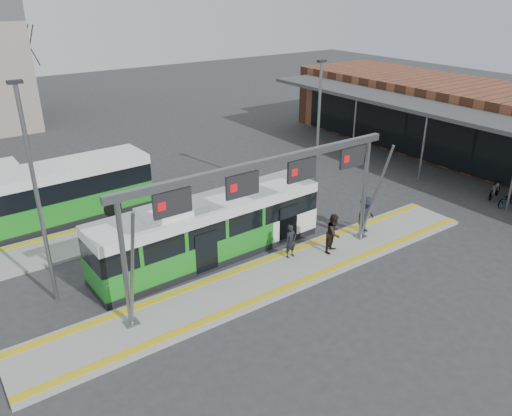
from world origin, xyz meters
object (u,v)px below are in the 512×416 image
Objects in this scene: passenger_b at (334,233)px; passenger_c at (366,215)px; gantry at (267,184)px; passenger_a at (291,241)px; hero_bus at (209,230)px.

passenger_c is (2.71, 0.55, 0.00)m from passenger_b.
passenger_c reaches higher than passenger_b.
gantry is 8.15× the size of passenger_a.
passenger_b is at bearing -22.21° from passenger_a.
gantry is 4.92m from passenger_b.
hero_bus is at bearing 139.86° from passenger_a.
passenger_c reaches higher than passenger_a.
hero_bus is 5.91× the size of passenger_b.
passenger_a is at bearing 138.36° from passenger_b.
gantry is 3.83m from passenger_a.
gantry is 7.19m from passenger_c.
passenger_a is 4.67m from passenger_c.
passenger_b is at bearing -176.78° from passenger_c.
passenger_c is at bearing 2.83° from gantry.
hero_bus is 6.99× the size of passenger_a.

